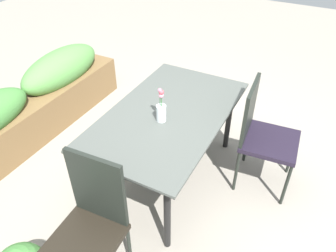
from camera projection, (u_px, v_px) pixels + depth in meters
The scene contains 6 objects.
ground_plane at pixel (176, 176), 3.11m from camera, with size 12.00×12.00×0.00m, color gray.
dining_table at pixel (168, 119), 2.71m from camera, with size 1.54×0.90×0.73m.
chair_near_right at pixel (262, 131), 2.76m from camera, with size 0.49×0.49×0.98m.
chair_end_left at pixel (91, 220), 2.06m from camera, with size 0.44×0.44×0.99m.
flower_vase at pixel (161, 110), 2.53m from camera, with size 0.08×0.08×0.29m.
planter_box at pixel (29, 106), 3.42m from camera, with size 2.44×0.47×0.75m.
Camera 1 is at (-1.98, -0.95, 2.26)m, focal length 34.92 mm.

